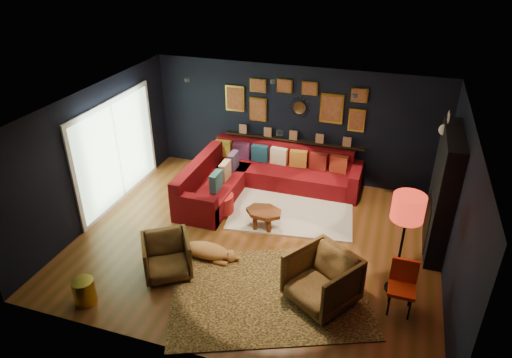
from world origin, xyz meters
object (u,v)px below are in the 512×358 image
(armchair_right, at_px, (322,277))
(pouf, at_px, (220,203))
(gold_stool, at_px, (84,292))
(floor_lamp, at_px, (408,212))
(coffee_table, at_px, (264,214))
(dog, at_px, (207,248))
(sectional, at_px, (255,177))
(orange_chair, at_px, (403,282))
(armchair_left, at_px, (166,255))

(armchair_right, bearing_deg, pouf, 175.24)
(armchair_right, xyz_separation_m, gold_stool, (-3.45, -1.15, -0.26))
(pouf, bearing_deg, floor_lamp, -20.06)
(coffee_table, distance_m, dog, 1.38)
(sectional, height_order, orange_chair, sectional)
(sectional, height_order, pouf, sectional)
(sectional, height_order, coffee_table, sectional)
(gold_stool, xyz_separation_m, orange_chair, (4.61, 1.38, 0.28))
(armchair_right, distance_m, gold_stool, 3.65)
(pouf, xyz_separation_m, dog, (0.34, -1.46, -0.02))
(coffee_table, xyz_separation_m, pouf, (-1.02, 0.27, -0.11))
(pouf, relative_size, orange_chair, 0.66)
(coffee_table, xyz_separation_m, gold_stool, (-2.03, -2.78, -0.12))
(pouf, relative_size, armchair_right, 0.60)
(pouf, height_order, gold_stool, gold_stool)
(coffee_table, height_order, armchair_right, armchair_right)
(coffee_table, relative_size, pouf, 1.43)
(floor_lamp, bearing_deg, armchair_left, -168.08)
(pouf, height_order, dog, pouf)
(gold_stool, bearing_deg, sectional, 71.28)
(coffee_table, xyz_separation_m, armchair_right, (1.42, -1.63, 0.14))
(orange_chair, bearing_deg, armchair_left, -173.79)
(sectional, bearing_deg, coffee_table, -65.74)
(armchair_right, xyz_separation_m, floor_lamp, (1.07, 0.63, 1.01))
(sectional, xyz_separation_m, armchair_right, (2.04, -3.01, 0.15))
(sectional, distance_m, coffee_table, 1.51)
(gold_stool, height_order, orange_chair, orange_chair)
(pouf, xyz_separation_m, orange_chair, (3.61, -1.67, 0.28))
(pouf, height_order, floor_lamp, floor_lamp)
(gold_stool, distance_m, floor_lamp, 5.02)
(armchair_left, relative_size, armchair_right, 0.83)
(armchair_right, xyz_separation_m, orange_chair, (1.16, 0.23, 0.03))
(coffee_table, height_order, floor_lamp, floor_lamp)
(coffee_table, relative_size, floor_lamp, 0.46)
(pouf, height_order, armchair_right, armchair_right)
(armchair_right, bearing_deg, gold_stool, -128.31)
(armchair_left, distance_m, armchair_right, 2.56)
(pouf, bearing_deg, armchair_left, -93.25)
(sectional, bearing_deg, armchair_right, -55.86)
(orange_chair, distance_m, dog, 3.29)
(gold_stool, bearing_deg, coffee_table, 53.93)
(sectional, distance_m, floor_lamp, 4.09)
(gold_stool, bearing_deg, orange_chair, 16.70)
(dog, bearing_deg, armchair_left, -126.61)
(armchair_left, bearing_deg, coffee_table, 23.70)
(gold_stool, bearing_deg, armchair_left, 48.50)
(armchair_left, bearing_deg, sectional, 46.98)
(armchair_right, relative_size, gold_stool, 2.24)
(sectional, relative_size, dog, 2.95)
(coffee_table, relative_size, dog, 0.69)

